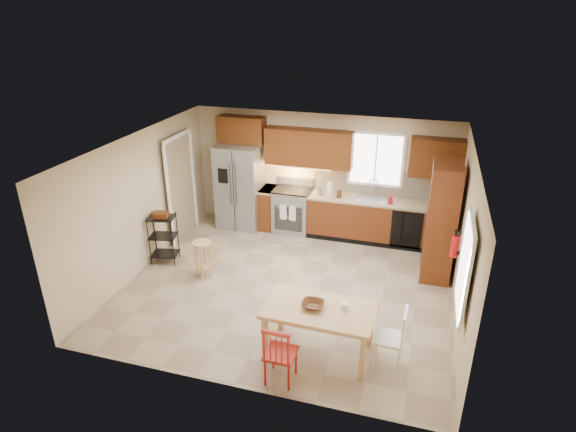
# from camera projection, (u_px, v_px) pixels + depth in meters

# --- Properties ---
(floor) EXTENTS (5.50, 5.50, 0.00)m
(floor) POSITION_uv_depth(u_px,v_px,m) (288.00, 286.00, 8.38)
(floor) COLOR gray
(floor) RESTS_ON ground
(ceiling) EXTENTS (5.50, 5.00, 0.02)m
(ceiling) POSITION_uv_depth(u_px,v_px,m) (288.00, 147.00, 7.36)
(ceiling) COLOR silver
(ceiling) RESTS_ON ground
(wall_back) EXTENTS (5.50, 0.02, 2.50)m
(wall_back) POSITION_uv_depth(u_px,v_px,m) (322.00, 173.00, 10.06)
(wall_back) COLOR #CCB793
(wall_back) RESTS_ON ground
(wall_front) EXTENTS (5.50, 0.02, 2.50)m
(wall_front) POSITION_uv_depth(u_px,v_px,m) (229.00, 305.00, 5.68)
(wall_front) COLOR #CCB793
(wall_front) RESTS_ON ground
(wall_left) EXTENTS (0.02, 5.00, 2.50)m
(wall_left) POSITION_uv_depth(u_px,v_px,m) (141.00, 203.00, 8.58)
(wall_left) COLOR #CCB793
(wall_left) RESTS_ON ground
(wall_right) EXTENTS (0.02, 5.00, 2.50)m
(wall_right) POSITION_uv_depth(u_px,v_px,m) (465.00, 243.00, 7.16)
(wall_right) COLOR #CCB793
(wall_right) RESTS_ON ground
(refrigerator) EXTENTS (0.92, 0.75, 1.82)m
(refrigerator) POSITION_uv_depth(u_px,v_px,m) (240.00, 186.00, 10.31)
(refrigerator) COLOR gray
(refrigerator) RESTS_ON floor
(range_stove) EXTENTS (0.76, 0.63, 0.92)m
(range_stove) POSITION_uv_depth(u_px,v_px,m) (292.00, 210.00, 10.25)
(range_stove) COLOR gray
(range_stove) RESTS_ON floor
(base_cabinet_narrow) EXTENTS (0.30, 0.60, 0.90)m
(base_cabinet_narrow) POSITION_uv_depth(u_px,v_px,m) (268.00, 208.00, 10.41)
(base_cabinet_narrow) COLOR #662D12
(base_cabinet_narrow) RESTS_ON floor
(base_cabinet_run) EXTENTS (2.92, 0.60, 0.90)m
(base_cabinet_run) POSITION_uv_depth(u_px,v_px,m) (379.00, 221.00, 9.79)
(base_cabinet_run) COLOR #662D12
(base_cabinet_run) RESTS_ON floor
(dishwasher) EXTENTS (0.60, 0.02, 0.78)m
(dishwasher) POSITION_uv_depth(u_px,v_px,m) (406.00, 230.00, 9.40)
(dishwasher) COLOR black
(dishwasher) RESTS_ON floor
(backsplash) EXTENTS (2.92, 0.03, 0.55)m
(backsplash) POSITION_uv_depth(u_px,v_px,m) (384.00, 183.00, 9.75)
(backsplash) COLOR beige
(backsplash) RESTS_ON wall_back
(upper_over_fridge) EXTENTS (1.00, 0.35, 0.55)m
(upper_over_fridge) POSITION_uv_depth(u_px,v_px,m) (241.00, 129.00, 10.00)
(upper_over_fridge) COLOR #5E2F0F
(upper_over_fridge) RESTS_ON wall_back
(upper_left_block) EXTENTS (1.80, 0.35, 0.75)m
(upper_left_block) POSITION_uv_depth(u_px,v_px,m) (309.00, 148.00, 9.74)
(upper_left_block) COLOR #5E2F0F
(upper_left_block) RESTS_ON wall_back
(upper_right_block) EXTENTS (1.00, 0.35, 0.75)m
(upper_right_block) POSITION_uv_depth(u_px,v_px,m) (437.00, 158.00, 9.09)
(upper_right_block) COLOR #5E2F0F
(upper_right_block) RESTS_ON wall_back
(window_back) EXTENTS (1.12, 0.04, 1.12)m
(window_back) POSITION_uv_depth(u_px,v_px,m) (376.00, 159.00, 9.60)
(window_back) COLOR white
(window_back) RESTS_ON wall_back
(sink) EXTENTS (0.62, 0.46, 0.16)m
(sink) POSITION_uv_depth(u_px,v_px,m) (371.00, 201.00, 9.68)
(sink) COLOR gray
(sink) RESTS_ON base_cabinet_run
(undercab_glow) EXTENTS (1.60, 0.30, 0.01)m
(undercab_glow) POSITION_uv_depth(u_px,v_px,m) (294.00, 165.00, 9.96)
(undercab_glow) COLOR #FFBF66
(undercab_glow) RESTS_ON wall_back
(soap_bottle) EXTENTS (0.09, 0.09, 0.19)m
(soap_bottle) POSITION_uv_depth(u_px,v_px,m) (391.00, 199.00, 9.43)
(soap_bottle) COLOR red
(soap_bottle) RESTS_ON base_cabinet_run
(paper_towel) EXTENTS (0.12, 0.12, 0.28)m
(paper_towel) POSITION_uv_depth(u_px,v_px,m) (330.00, 189.00, 9.78)
(paper_towel) COLOR white
(paper_towel) RESTS_ON base_cabinet_run
(canister_steel) EXTENTS (0.11, 0.11, 0.18)m
(canister_steel) POSITION_uv_depth(u_px,v_px,m) (320.00, 191.00, 9.85)
(canister_steel) COLOR gray
(canister_steel) RESTS_ON base_cabinet_run
(canister_wood) EXTENTS (0.10, 0.10, 0.14)m
(canister_wood) POSITION_uv_depth(u_px,v_px,m) (339.00, 194.00, 9.73)
(canister_wood) COLOR #512A15
(canister_wood) RESTS_ON base_cabinet_run
(pantry) EXTENTS (0.50, 0.95, 2.10)m
(pantry) POSITION_uv_depth(u_px,v_px,m) (441.00, 220.00, 8.38)
(pantry) COLOR #662D12
(pantry) RESTS_ON floor
(fire_extinguisher) EXTENTS (0.12, 0.12, 0.36)m
(fire_extinguisher) POSITION_uv_depth(u_px,v_px,m) (455.00, 246.00, 7.39)
(fire_extinguisher) COLOR red
(fire_extinguisher) RESTS_ON wall_right
(window_right) EXTENTS (0.04, 1.02, 1.32)m
(window_right) POSITION_uv_depth(u_px,v_px,m) (465.00, 268.00, 6.09)
(window_right) COLOR white
(window_right) RESTS_ON wall_right
(doorway) EXTENTS (0.04, 0.95, 2.10)m
(doorway) POSITION_uv_depth(u_px,v_px,m) (181.00, 189.00, 9.78)
(doorway) COLOR #8C7A59
(doorway) RESTS_ON wall_left
(dining_table) EXTENTS (1.52, 0.88, 0.73)m
(dining_table) POSITION_uv_depth(u_px,v_px,m) (319.00, 331.00, 6.65)
(dining_table) COLOR tan
(dining_table) RESTS_ON floor
(chair_red) EXTENTS (0.42, 0.42, 0.88)m
(chair_red) POSITION_uv_depth(u_px,v_px,m) (281.00, 352.00, 6.14)
(chair_red) COLOR #AB241A
(chair_red) RESTS_ON floor
(chair_white) EXTENTS (0.42, 0.42, 0.88)m
(chair_white) POSITION_uv_depth(u_px,v_px,m) (389.00, 337.00, 6.42)
(chair_white) COLOR white
(chair_white) RESTS_ON floor
(table_bowl) EXTENTS (0.31, 0.31, 0.07)m
(table_bowl) POSITION_uv_depth(u_px,v_px,m) (313.00, 308.00, 6.52)
(table_bowl) COLOR #512A15
(table_bowl) RESTS_ON dining_table
(table_jar) EXTENTS (0.11, 0.11, 0.12)m
(table_jar) POSITION_uv_depth(u_px,v_px,m) (345.00, 307.00, 6.49)
(table_jar) COLOR white
(table_jar) RESTS_ON dining_table
(bar_stool) EXTENTS (0.38, 0.38, 0.69)m
(bar_stool) POSITION_uv_depth(u_px,v_px,m) (203.00, 260.00, 8.53)
(bar_stool) COLOR tan
(bar_stool) RESTS_ON floor
(utility_cart) EXTENTS (0.55, 0.47, 0.97)m
(utility_cart) POSITION_uv_depth(u_px,v_px,m) (164.00, 239.00, 8.99)
(utility_cart) COLOR black
(utility_cart) RESTS_ON floor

